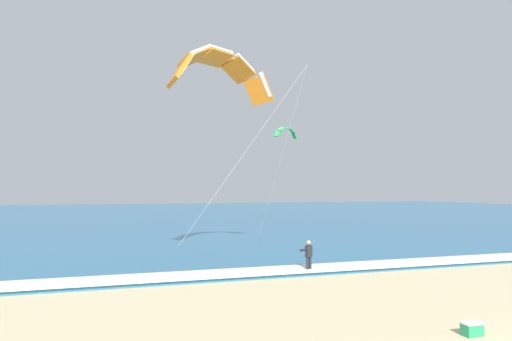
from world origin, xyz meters
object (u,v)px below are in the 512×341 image
object	(u,v)px
cooler_box	(472,329)
kite_primary	(220,69)
surfboard	(309,273)
kitesurfer	(308,255)
kite_distant	(286,131)

from	to	relation	value
cooler_box	kite_primary	bearing A→B (deg)	102.25
surfboard	kitesurfer	world-z (taller)	kitesurfer
kite_distant	surfboard	bearing A→B (deg)	-110.41
kite_distant	cooler_box	size ratio (longest dim) A/B	6.54
kitesurfer	kite_primary	size ratio (longest dim) A/B	0.14
surfboard	kite_primary	bearing A→B (deg)	120.36
kitesurfer	kite_distant	size ratio (longest dim) A/B	0.45
kitesurfer	kite_distant	xyz separation A→B (m)	(12.47, 33.48, 10.90)
kite_distant	kitesurfer	bearing A→B (deg)	-110.43
kitesurfer	kite_primary	xyz separation A→B (m)	(-3.29, 5.61, 10.74)
kite_primary	kite_distant	world-z (taller)	kite_primary
surfboard	kite_primary	world-z (taller)	kite_primary
kitesurfer	kite_primary	bearing A→B (deg)	120.39
surfboard	kite_primary	xyz separation A→B (m)	(-3.30, 5.63, 11.66)
kite_primary	kitesurfer	bearing A→B (deg)	-59.61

